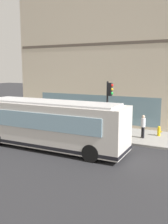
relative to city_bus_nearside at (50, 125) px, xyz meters
The scene contains 11 objects.
ground 1.59m from the city_bus_nearside, 22.66° to the left, with size 120.00×120.00×0.00m, color #262628.
sidewalk_curb 5.32m from the city_bus_nearside, ahead, with size 4.37×40.00×0.15m, color gray.
building_corner 11.69m from the city_bus_nearside, ahead, with size 6.64×16.35×13.04m.
city_bus_nearside is the anchor object (origin of this frame).
traffic_light_near_corner 4.51m from the city_bus_nearside, 39.48° to the right, with size 0.32×0.49×4.08m.
fire_hydrant 8.22m from the city_bus_nearside, 45.22° to the right, with size 0.35×0.35×0.74m.
pedestrian_near_hydrant 6.72m from the city_bus_nearside, 46.50° to the right, with size 0.32×0.32×1.67m.
pedestrian_near_building_entrance 9.16m from the city_bus_nearside, 55.98° to the left, with size 0.32×0.32×1.55m.
pedestrian_by_light_pole 10.52m from the city_bus_nearside, 50.79° to the left, with size 0.32×0.32×1.68m.
pedestrian_walking_along_curb 4.97m from the city_bus_nearside, 31.88° to the right, with size 0.32×0.32×1.80m.
newspaper_vending_box 5.84m from the city_bus_nearside, 11.61° to the right, with size 0.44×0.42×0.90m.
Camera 1 is at (-13.67, -9.34, 5.07)m, focal length 41.10 mm.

